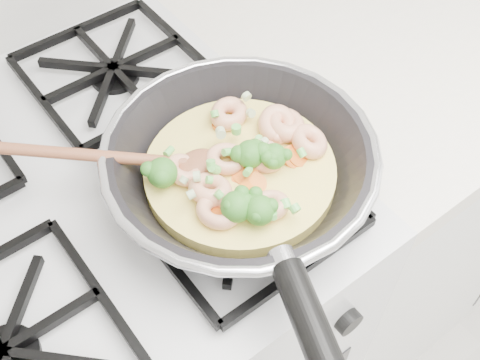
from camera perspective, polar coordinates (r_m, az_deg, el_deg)
stove at (r=1.15m, az=-10.87°, el=-14.53°), size 0.60×0.60×0.92m
counter_right at (r=1.46m, az=16.98°, el=3.46°), size 1.00×0.60×0.90m
skillet at (r=0.69m, az=0.05°, el=1.13°), size 0.43×0.51×0.10m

